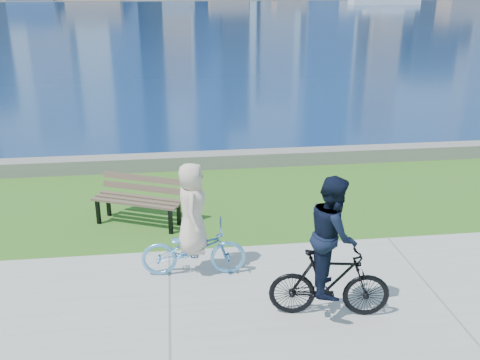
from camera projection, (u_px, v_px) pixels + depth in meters
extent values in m
plane|color=#2B5E18|center=(170.00, 309.00, 7.75)|extent=(320.00, 320.00, 0.00)
cube|color=#A1A09C|center=(170.00, 309.00, 7.74)|extent=(80.00, 3.50, 0.02)
cube|color=slate|center=(168.00, 162.00, 13.44)|extent=(90.00, 0.50, 0.35)
cube|color=#0C234E|center=(168.00, 13.00, 74.57)|extent=(320.00, 131.00, 0.01)
cube|color=white|center=(384.00, 1.00, 99.02)|extent=(12.75, 3.64, 1.09)
cube|color=black|center=(98.00, 212.00, 10.38)|extent=(0.09, 0.09, 0.49)
cube|color=black|center=(171.00, 222.00, 9.96)|extent=(0.09, 0.09, 0.49)
cube|color=black|center=(108.00, 204.00, 10.73)|extent=(0.09, 0.09, 0.49)
cube|color=black|center=(179.00, 213.00, 10.32)|extent=(0.09, 0.09, 0.49)
cube|color=brown|center=(133.00, 204.00, 10.08)|extent=(1.64, 0.81, 0.04)
cube|color=brown|center=(137.00, 200.00, 10.23)|extent=(1.64, 0.81, 0.04)
cube|color=brown|center=(141.00, 197.00, 10.39)|extent=(1.64, 0.81, 0.04)
cube|color=brown|center=(144.00, 188.00, 10.46)|extent=(1.62, 0.77, 0.13)
cube|color=brown|center=(144.00, 178.00, 10.42)|extent=(1.62, 0.77, 0.13)
imported|color=#60ACE9|center=(193.00, 249.00, 8.50)|extent=(0.68, 1.70, 0.87)
imported|color=silver|center=(192.00, 208.00, 8.25)|extent=(0.51, 0.74, 1.45)
imported|color=black|center=(329.00, 283.00, 7.42)|extent=(0.76, 1.74, 1.01)
imported|color=black|center=(333.00, 235.00, 7.16)|extent=(0.74, 0.89, 1.66)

